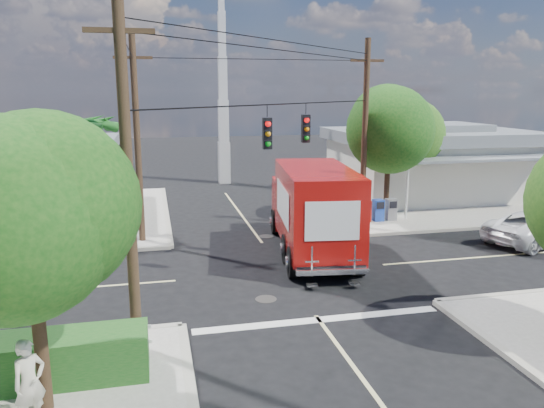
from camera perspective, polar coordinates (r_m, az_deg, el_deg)
name	(u,v)px	position (r m, az deg, el deg)	size (l,w,h in m)	color
ground	(284,272)	(19.98, 1.28, -7.36)	(120.00, 120.00, 0.00)	black
sidewalk_ne	(413,200)	(33.65, 14.89, 0.41)	(14.12, 14.12, 0.14)	#9A958B
sidewalk_nw	(33,219)	(30.54, -24.32, -1.44)	(14.12, 14.12, 0.14)	#9A958B
road_markings	(294,286)	(18.64, 2.39, -8.82)	(32.00, 32.00, 0.01)	beige
building_ne	(430,161)	(35.00, 16.63, 4.49)	(11.80, 10.20, 4.50)	beige
building_nw	(13,174)	(31.92, -26.08, 2.89)	(10.80, 10.20, 4.30)	beige
radio_tower	(223,105)	(38.62, -5.28, 10.56)	(0.80, 0.80, 17.00)	silver
tree_sw_front	(28,214)	(11.23, -24.79, -1.00)	(3.88, 3.78, 6.03)	#422D1C
tree_ne_front	(390,129)	(27.73, 12.57, 7.91)	(4.21, 4.14, 6.66)	#422D1C
tree_ne_back	(415,136)	(30.90, 15.18, 7.11)	(3.77, 3.66, 5.82)	#422D1C
palm_nw_front	(86,127)	(25.98, -19.36, 7.87)	(3.01, 3.08, 5.59)	#422D1C
palm_nw_back	(46,133)	(27.78, -23.09, 7.05)	(3.01, 3.08, 5.19)	#422D1C
utility_poles	(234,144)	(20.20, -4.16, 6.44)	(12.00, 10.68, 9.00)	#473321
picket_fence	(24,346)	(14.37, -25.12, -13.71)	(5.94, 0.06, 1.00)	silver
hedge_sw	(6,364)	(13.72, -26.68, -15.08)	(6.20, 1.20, 1.10)	#164B17
vending_boxes	(378,210)	(27.52, 11.34, -0.65)	(1.90, 0.50, 1.10)	#A1190C
delivery_truck	(313,209)	(21.89, 4.40, -0.55)	(3.65, 8.78, 3.69)	black
parked_car	(537,227)	(26.29, 26.61, -2.27)	(2.37, 5.14, 1.43)	silver
pedestrian	(30,383)	(11.97, -24.63, -17.09)	(0.66, 0.43, 1.80)	beige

